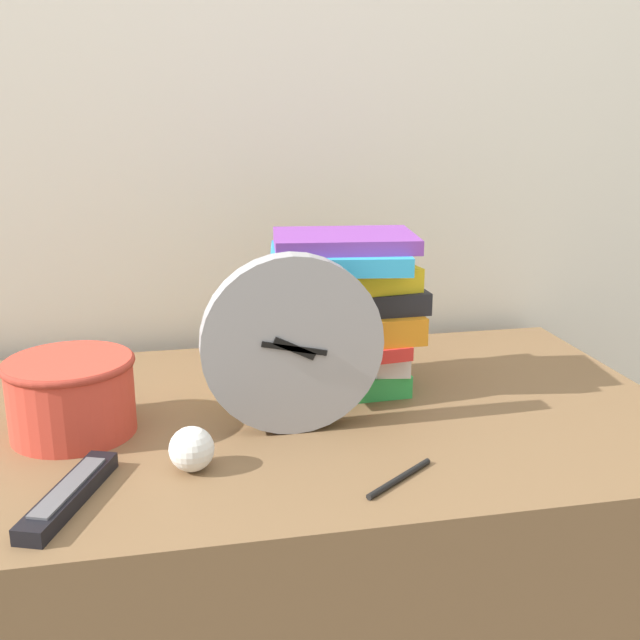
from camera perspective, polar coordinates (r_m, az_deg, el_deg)
The scene contains 8 objects.
wall_back at distance 1.48m, azimuth -7.24°, elevation 15.54°, with size 6.00×0.04×2.40m.
desk at distance 1.35m, azimuth -4.40°, elevation -22.00°, with size 1.30×0.69×0.75m.
desk_clock at distance 1.06m, azimuth -2.12°, elevation -1.89°, with size 0.26×0.04×0.26m.
book_stack at distance 1.22m, azimuth 1.81°, elevation 0.67°, with size 0.26×0.21×0.26m.
basket at distance 1.13m, azimuth -18.43°, elevation -5.29°, with size 0.18×0.18×0.11m.
tv_remote at distance 0.96m, azimuth -18.56°, elevation -12.48°, with size 0.10×0.20×0.02m.
crumpled_paper_ball at distance 0.99m, azimuth -9.76°, elevation -9.66°, with size 0.06×0.06×0.06m.
pen at distance 0.97m, azimuth 6.09°, elevation -11.90°, with size 0.11×0.08×0.01m.
Camera 1 is at (-0.12, -0.71, 1.21)m, focal length 42.00 mm.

